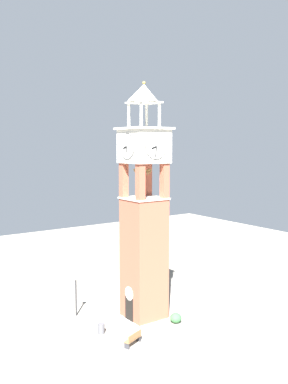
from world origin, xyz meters
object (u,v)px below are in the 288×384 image
at_px(clock_tower, 144,224).
at_px(trash_bin, 101,328).
at_px(park_bench, 133,339).
at_px(lamp_post, 76,288).

xyz_separation_m(clock_tower, trash_bin, (0.15, -4.09, -7.56)).
distance_m(clock_tower, park_bench, 8.70).
distance_m(lamp_post, trash_bin, 4.69).
bearing_deg(clock_tower, lamp_post, -134.90).
relative_size(park_bench, lamp_post, 0.48).
height_order(clock_tower, trash_bin, clock_tower).
bearing_deg(park_bench, lamp_post, -172.55).
bearing_deg(lamp_post, clock_tower, 45.10).
relative_size(lamp_post, trash_bin, 4.28).
relative_size(clock_tower, trash_bin, 23.98).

